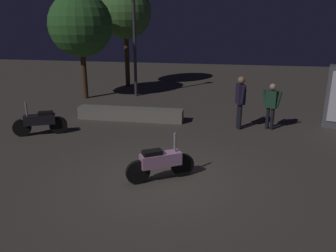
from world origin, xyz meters
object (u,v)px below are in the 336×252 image
(motorcycle_pink_foreground, at_px, (161,162))
(person_rider_beside, at_px, (271,103))
(streetlamp_near, at_px, (134,31))
(person_bystander_far, at_px, (240,98))
(motorcycle_black_parked_left, at_px, (40,122))

(motorcycle_pink_foreground, distance_m, person_rider_beside, 5.21)
(person_rider_beside, distance_m, streetlamp_near, 7.30)
(person_rider_beside, height_order, streetlamp_near, streetlamp_near)
(motorcycle_pink_foreground, height_order, person_rider_beside, person_rider_beside)
(person_rider_beside, xyz_separation_m, streetlamp_near, (-5.69, 4.08, 2.05))
(motorcycle_pink_foreground, xyz_separation_m, person_bystander_far, (1.88, 4.18, 0.63))
(motorcycle_pink_foreground, height_order, streetlamp_near, streetlamp_near)
(motorcycle_pink_foreground, distance_m, streetlamp_near, 9.19)
(person_rider_beside, bearing_deg, person_bystander_far, -56.03)
(motorcycle_black_parked_left, distance_m, person_bystander_far, 6.52)
(person_rider_beside, xyz_separation_m, person_bystander_far, (-1.02, -0.12, 0.16))
(motorcycle_black_parked_left, xyz_separation_m, streetlamp_near, (1.58, 5.92, 2.52))
(motorcycle_pink_foreground, relative_size, person_rider_beside, 0.95)
(person_bystander_far, xyz_separation_m, streetlamp_near, (-4.67, 4.21, 1.89))
(motorcycle_black_parked_left, bearing_deg, motorcycle_pink_foreground, 126.32)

